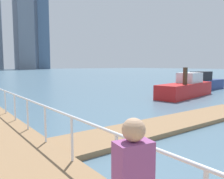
% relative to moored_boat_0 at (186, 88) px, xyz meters
% --- Properties ---
extents(ground_plane, '(300.00, 300.00, 0.00)m').
position_rel_moored_boat_0_xyz_m(ground_plane, '(-10.97, 3.58, -0.72)').
color(ground_plane, slate).
extents(floating_dock, '(12.11, 2.00, 0.18)m').
position_rel_moored_boat_0_xyz_m(floating_dock, '(-8.42, -5.39, -0.63)').
color(floating_dock, '#93704C').
rests_on(floating_dock, ground_plane).
extents(boardwalk_railing, '(0.06, 26.82, 1.08)m').
position_rel_moored_boat_0_xyz_m(boardwalk_railing, '(-14.12, -7.06, 0.52)').
color(boardwalk_railing, white).
rests_on(boardwalk_railing, boardwalk).
extents(dock_piling_2, '(0.34, 0.34, 2.44)m').
position_rel_moored_boat_0_xyz_m(dock_piling_2, '(-1.25, -0.78, 0.50)').
color(dock_piling_2, '#473826').
rests_on(dock_piling_2, ground_plane).
extents(moored_boat_0, '(7.17, 3.11, 1.98)m').
position_rel_moored_boat_0_xyz_m(moored_boat_0, '(0.00, 0.00, 0.00)').
color(moored_boat_0, red).
rests_on(moored_boat_0, ground_plane).
extents(moored_boat_2, '(6.91, 2.12, 1.96)m').
position_rel_moored_boat_0_xyz_m(moored_boat_2, '(5.65, 2.00, -0.00)').
color(moored_boat_2, navy).
rests_on(moored_boat_2, ground_plane).
extents(skyline_tower_5, '(9.74, 12.74, 76.63)m').
position_rel_moored_boat_0_xyz_m(skyline_tower_5, '(26.90, 137.64, 37.59)').
color(skyline_tower_5, slate).
rests_on(skyline_tower_5, ground_plane).
extents(skyline_tower_6, '(7.96, 10.13, 70.30)m').
position_rel_moored_boat_0_xyz_m(skyline_tower_6, '(40.28, 143.63, 34.43)').
color(skyline_tower_6, slate).
rests_on(skyline_tower_6, ground_plane).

